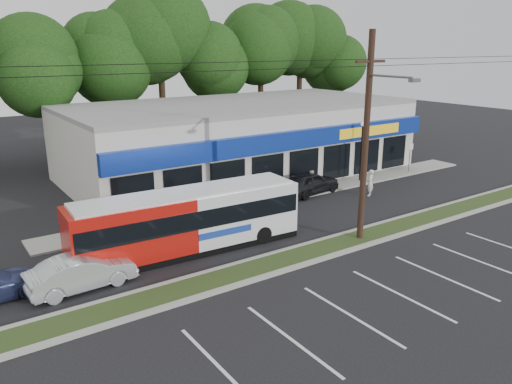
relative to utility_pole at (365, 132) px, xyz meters
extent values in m
plane|color=black|center=(-2.83, -0.93, -5.41)|extent=(120.00, 120.00, 0.00)
cube|color=#263A17|center=(-2.83, 0.07, -5.35)|extent=(40.00, 1.60, 0.12)
cube|color=#9E9E93|center=(-2.83, -0.78, -5.34)|extent=(40.00, 0.25, 0.14)
cube|color=#9E9E93|center=(-2.83, 0.92, -5.34)|extent=(40.00, 0.25, 0.14)
cube|color=#9E9E93|center=(2.17, 8.07, -5.36)|extent=(32.00, 2.20, 0.10)
cube|color=beige|center=(2.67, 15.07, -2.91)|extent=(25.00, 12.00, 5.00)
cube|color=#102D99|center=(2.67, 8.82, -2.01)|extent=(25.00, 0.50, 1.20)
cube|color=black|center=(2.67, 9.01, -4.01)|extent=(24.00, 0.12, 2.40)
cube|color=gold|center=(9.67, 8.55, -2.01)|extent=(6.00, 0.06, 0.70)
cube|color=gray|center=(2.67, 15.07, -0.26)|extent=(25.00, 12.00, 0.30)
cylinder|color=black|center=(0.17, 0.07, -0.41)|extent=(0.30, 0.30, 10.00)
cube|color=black|center=(0.17, 0.07, 3.19)|extent=(1.80, 0.12, 0.12)
cylinder|color=#59595E|center=(0.17, -1.13, 2.59)|extent=(0.10, 2.40, 0.10)
cube|color=#59595E|center=(0.17, -2.43, 2.49)|extent=(0.50, 0.25, 0.15)
cylinder|color=black|center=(-2.83, 0.07, 3.29)|extent=(50.00, 0.02, 0.02)
cylinder|color=black|center=(-2.83, 0.07, 2.99)|extent=(50.00, 0.02, 0.02)
cylinder|color=black|center=(8.17, 7.87, -3.41)|extent=(0.12, 0.12, 4.00)
sphere|color=silver|center=(8.17, 7.87, -1.31)|extent=(0.30, 0.30, 0.30)
cylinder|color=#59595E|center=(13.17, 7.67, -4.31)|extent=(0.06, 0.06, 2.20)
cube|color=white|center=(13.17, 7.62, -3.41)|extent=(0.45, 0.04, 0.45)
cylinder|color=black|center=(-8.83, 25.07, -2.55)|extent=(0.56, 0.56, 5.72)
sphere|color=black|center=(-8.83, 25.07, 3.04)|extent=(6.76, 6.76, 6.76)
cylinder|color=black|center=(-3.83, 25.07, -2.55)|extent=(0.56, 0.56, 5.72)
sphere|color=black|center=(-3.83, 25.07, 3.04)|extent=(6.76, 6.76, 6.76)
cylinder|color=black|center=(1.17, 25.07, -2.55)|extent=(0.56, 0.56, 5.72)
sphere|color=black|center=(1.17, 25.07, 3.04)|extent=(6.76, 6.76, 6.76)
cylinder|color=black|center=(6.17, 25.07, -2.55)|extent=(0.56, 0.56, 5.72)
sphere|color=black|center=(6.17, 25.07, 3.04)|extent=(6.76, 6.76, 6.76)
cylinder|color=black|center=(11.17, 25.07, -2.55)|extent=(0.56, 0.56, 5.72)
sphere|color=black|center=(11.17, 25.07, 3.04)|extent=(6.76, 6.76, 6.76)
cylinder|color=black|center=(16.17, 25.07, -2.55)|extent=(0.56, 0.56, 5.72)
sphere|color=black|center=(16.17, 25.07, 3.04)|extent=(6.76, 6.76, 6.76)
cylinder|color=black|center=(21.17, 25.07, -2.55)|extent=(0.56, 0.56, 5.72)
sphere|color=black|center=(21.17, 25.07, 3.04)|extent=(6.76, 6.76, 6.76)
cube|color=#B2130D|center=(-10.22, 3.71, -3.85)|extent=(5.53, 2.54, 2.49)
cube|color=white|center=(-4.80, 3.43, -3.85)|extent=(5.53, 2.54, 2.49)
cube|color=black|center=(-7.51, 3.57, -5.24)|extent=(10.95, 2.77, 0.32)
cube|color=black|center=(-7.51, 3.57, -3.56)|extent=(10.74, 2.86, 0.86)
cube|color=black|center=(-2.06, 3.29, -3.70)|extent=(0.16, 1.92, 1.27)
cube|color=#193899|center=(-6.21, 2.36, -4.37)|extent=(2.71, 0.17, 0.32)
cube|color=white|center=(-7.51, 3.57, -2.56)|extent=(10.40, 2.56, 0.16)
cylinder|color=black|center=(-11.36, 2.76, -4.98)|extent=(0.88, 0.30, 0.87)
cylinder|color=black|center=(-11.25, 4.78, -4.98)|extent=(0.88, 0.30, 0.87)
cylinder|color=black|center=(-4.09, 2.39, -4.98)|extent=(0.88, 0.30, 0.87)
cylinder|color=black|center=(-3.99, 4.40, -4.98)|extent=(0.88, 0.30, 0.87)
imported|color=black|center=(3.24, 7.57, -4.66)|extent=(4.64, 2.38, 1.51)
imported|color=#B0B5B8|center=(-12.74, 2.57, -4.72)|extent=(4.26, 1.67, 1.38)
imported|color=white|center=(6.17, 5.07, -4.56)|extent=(0.75, 0.69, 1.71)
imported|color=beige|center=(3.36, 7.57, -4.64)|extent=(0.78, 0.62, 1.55)
camera|label=1|loc=(-17.20, -16.14, 3.88)|focal=35.00mm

